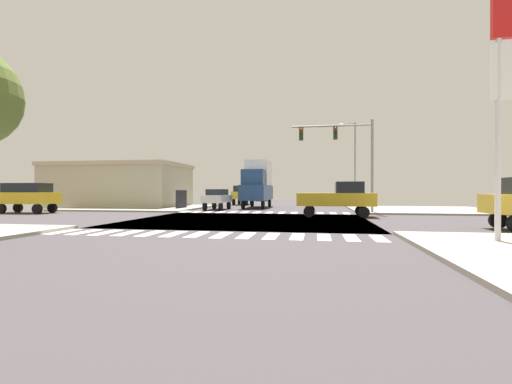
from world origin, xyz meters
TOP-DOWN VIEW (x-y plane):
  - ground at (0.00, 0.00)m, footprint 90.00×90.00m
  - sidewalk_corner_ne at (13.00, 12.00)m, footprint 12.00×12.00m
  - sidewalk_corner_nw at (-13.00, 12.00)m, footprint 12.00×12.00m
  - crosswalk_near at (-0.25, -7.30)m, footprint 13.50×2.00m
  - crosswalk_far at (-0.25, 7.30)m, footprint 13.50×2.00m
  - traffic_signal_mast at (5.86, 7.08)m, footprint 6.17×0.55m
  - street_lamp at (7.74, 17.54)m, footprint 1.78×0.32m
  - bank_building at (-16.62, 14.00)m, footprint 15.00×8.67m
  - suv_nearside_1 at (-5.00, 22.20)m, footprint 1.96×4.60m
  - pickup_farside_1 at (5.41, 3.50)m, footprint 5.10×2.00m
  - suv_crossing_2 at (-5.00, 38.62)m, footprint 1.96×4.60m
  - suv_queued_3 at (-18.33, 3.50)m, footprint 4.60×1.96m
  - sedan_leading_1 at (-5.00, 10.67)m, footprint 1.80×4.30m
  - box_truck_trailing_1 at (-2.00, 15.19)m, footprint 2.40×7.20m

SIDE VIEW (x-z plane):
  - ground at x=0.00m, z-range -0.05..0.00m
  - crosswalk_near at x=-0.25m, z-range 0.00..0.01m
  - crosswalk_far at x=-0.25m, z-range 0.00..0.01m
  - sidewalk_corner_ne at x=13.00m, z-range 0.00..0.14m
  - sidewalk_corner_nw at x=-13.00m, z-range 0.00..0.14m
  - sedan_leading_1 at x=-5.00m, z-range 0.18..2.06m
  - pickup_farside_1 at x=5.41m, z-range 0.12..2.47m
  - suv_nearside_1 at x=-5.00m, z-range 0.22..2.56m
  - suv_crossing_2 at x=-5.00m, z-range 0.22..2.56m
  - suv_queued_3 at x=-18.33m, z-range 0.22..2.56m
  - bank_building at x=-16.62m, z-range 0.01..4.60m
  - box_truck_trailing_1 at x=-2.00m, z-range 0.14..4.99m
  - street_lamp at x=7.74m, z-range 0.81..9.67m
  - traffic_signal_mast at x=5.86m, z-range 1.68..8.82m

